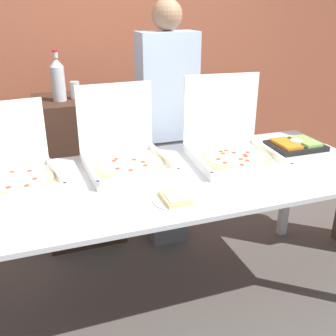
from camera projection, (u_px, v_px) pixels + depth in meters
The scene contains 12 objects.
ground_plane at pixel (168, 301), 2.51m from camera, with size 16.00×16.00×0.00m, color #514C47.
brick_wall_behind at pixel (103, 48), 3.45m from camera, with size 10.00×0.06×2.80m.
buffet_table at pixel (168, 190), 2.21m from camera, with size 2.40×0.98×0.87m.
pizza_box_near_right at pixel (231, 145), 2.40m from camera, with size 0.53×0.54×0.49m.
pizza_box_near_left at pixel (15, 170), 2.07m from camera, with size 0.47×0.48×0.41m.
pizza_box_far_left at pixel (125, 153), 2.29m from camera, with size 0.48×0.49×0.46m.
paper_plate_front_right at pixel (175, 199), 1.90m from camera, with size 0.22×0.22×0.03m.
veggie_tray at pixel (296, 145), 2.60m from camera, with size 0.34×0.27×0.05m.
sideboard_podium at pixel (80, 170), 3.05m from camera, with size 0.58×0.52×1.13m.
soda_bottle at pixel (58, 79), 2.70m from camera, with size 0.09×0.09×0.34m.
soda_can_silver at pixel (75, 90), 2.78m from camera, with size 0.07×0.07×0.12m.
person_guest_cap at pixel (167, 126), 2.83m from camera, with size 0.40×0.22×1.79m.
Camera 1 is at (-0.67, -1.88, 1.76)m, focal length 42.00 mm.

